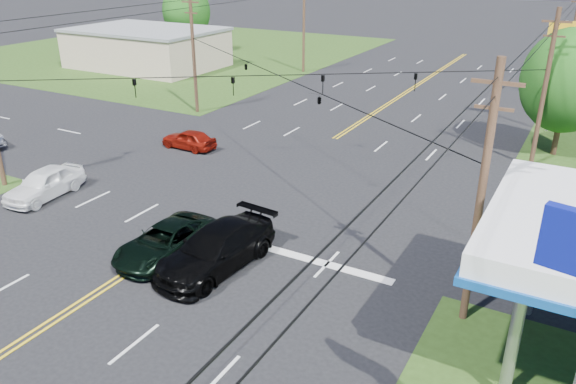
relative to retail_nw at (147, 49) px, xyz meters
The scene contains 18 objects.
ground 37.26m from the retail_nw, 36.25° to the right, with size 280.00×280.00×0.00m, color black.
grass_nw 11.36m from the retail_nw, 116.57° to the left, with size 46.00×48.00×0.03m, color #274014.
stop_bar 46.14m from the retail_nw, 40.60° to the right, with size 10.00×0.50×0.02m, color silver.
retail_nw is the anchor object (origin of this frame).
pole_se 53.09m from the retail_nw, 35.79° to the right, with size 1.60×0.28×9.50m.
pole_nw 21.60m from the retail_nw, 37.41° to the right, with size 1.60×0.28×9.50m.
pole_ne 45.02m from the retail_nw, 16.82° to the right, with size 1.60×0.28×9.50m.
pole_left_far 18.30m from the retail_nw, 19.44° to the left, with size 1.60×0.28×10.00m.
pole_right_far 43.53m from the retail_nw, ahead, with size 1.60×0.28×10.00m.
span_wire_signals 37.42m from the retail_nw, 36.25° to the right, with size 26.00×18.00×1.13m.
power_lines 38.98m from the retail_nw, 38.66° to the right, with size 26.04×100.00×0.64m.
tree_right_a 45.21m from the retail_nw, 12.80° to the right, with size 5.70×5.70×8.18m.
tree_far_l 10.69m from the retail_nw, 101.31° to the left, with size 6.08×6.08×8.72m.
pickup_dkgreen 44.77m from the retail_nw, 47.04° to the right, with size 2.40×5.21×1.45m, color black.
suv_black 46.30m from the retail_nw, 44.53° to the right, with size 2.49×6.13×1.78m, color black.
pickup_white 37.15m from the retail_nw, 56.49° to the right, with size 1.90×4.72×1.61m, color white.
sedan_red 30.43m from the retail_nw, 42.95° to the right, with size 1.56×3.88×1.32m, color maroon.
polesign_ne 43.45m from the retail_nw, ahead, with size 2.20×0.42×7.95m.
Camera 1 is at (15.68, -15.06, 12.46)m, focal length 35.00 mm.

